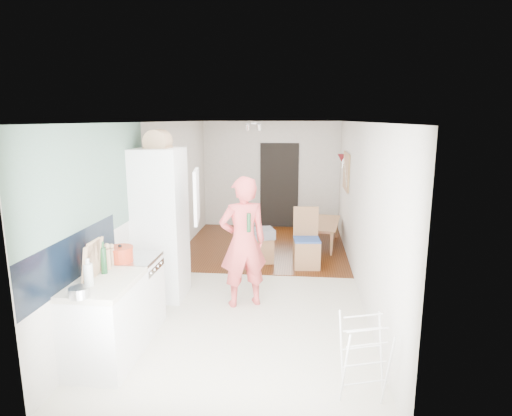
% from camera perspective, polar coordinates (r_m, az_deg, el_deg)
% --- Properties ---
extents(room_shell, '(3.20, 7.00, 2.50)m').
position_cam_1_polar(room_shell, '(6.66, -0.13, 0.58)').
color(room_shell, silver).
rests_on(room_shell, ground).
extents(floor, '(3.20, 7.00, 0.01)m').
position_cam_1_polar(floor, '(7.01, -0.12, -9.49)').
color(floor, beige).
rests_on(floor, ground).
extents(wood_floor_overlay, '(3.20, 3.30, 0.01)m').
position_cam_1_polar(wood_floor_overlay, '(8.75, 1.18, -5.07)').
color(wood_floor_overlay, '#50250D').
rests_on(wood_floor_overlay, room_shell).
extents(sage_wall_panel, '(0.02, 3.00, 1.30)m').
position_cam_1_polar(sage_wall_panel, '(5.10, -20.79, 3.18)').
color(sage_wall_panel, slate).
rests_on(sage_wall_panel, room_shell).
extents(tile_splashback, '(0.02, 1.90, 0.50)m').
position_cam_1_polar(tile_splashback, '(4.77, -23.07, -6.19)').
color(tile_splashback, black).
rests_on(tile_splashback, room_shell).
extents(doorway_recess, '(0.90, 0.04, 2.00)m').
position_cam_1_polar(doorway_recess, '(10.11, 3.12, 2.98)').
color(doorway_recess, black).
rests_on(doorway_recess, room_shell).
extents(base_cabinet, '(0.60, 0.90, 0.86)m').
position_cam_1_polar(base_cabinet, '(4.90, -19.36, -14.46)').
color(base_cabinet, white).
rests_on(base_cabinet, room_shell).
extents(worktop, '(0.62, 0.92, 0.06)m').
position_cam_1_polar(worktop, '(4.72, -19.74, -9.44)').
color(worktop, beige).
rests_on(worktop, room_shell).
extents(range_cooker, '(0.60, 0.60, 0.88)m').
position_cam_1_polar(range_cooker, '(5.52, -16.02, -11.10)').
color(range_cooker, white).
rests_on(range_cooker, room_shell).
extents(cooker_top, '(0.60, 0.60, 0.04)m').
position_cam_1_polar(cooker_top, '(5.36, -16.30, -6.56)').
color(cooker_top, '#B9B9BC').
rests_on(cooker_top, room_shell).
extents(fridge_housing, '(0.66, 0.66, 2.15)m').
position_cam_1_polar(fridge_housing, '(6.22, -12.62, -2.16)').
color(fridge_housing, white).
rests_on(fridge_housing, room_shell).
extents(fridge_door, '(0.14, 0.56, 0.70)m').
position_cam_1_polar(fridge_door, '(5.67, -7.95, 1.58)').
color(fridge_door, white).
rests_on(fridge_door, room_shell).
extents(fridge_interior, '(0.02, 0.52, 0.66)m').
position_cam_1_polar(fridge_interior, '(6.04, -10.03, 2.12)').
color(fridge_interior, white).
rests_on(fridge_interior, room_shell).
extents(pinboard, '(0.03, 0.90, 0.70)m').
position_cam_1_polar(pinboard, '(8.50, 11.96, 4.81)').
color(pinboard, tan).
rests_on(pinboard, room_shell).
extents(pinboard_frame, '(0.00, 0.94, 0.74)m').
position_cam_1_polar(pinboard_frame, '(8.50, 11.86, 4.82)').
color(pinboard_frame, '#A16645').
rests_on(pinboard_frame, room_shell).
extents(wall_sconce, '(0.18, 0.18, 0.16)m').
position_cam_1_polar(wall_sconce, '(9.12, 11.35, 6.56)').
color(wall_sconce, maroon).
rests_on(wall_sconce, room_shell).
extents(person, '(0.92, 0.78, 2.14)m').
position_cam_1_polar(person, '(5.78, -1.73, -3.01)').
color(person, '#DC4E4D').
rests_on(person, floor).
extents(dining_table, '(0.84, 1.29, 0.42)m').
position_cam_1_polar(dining_table, '(8.84, 8.45, -3.65)').
color(dining_table, '#A16645').
rests_on(dining_table, floor).
extents(dining_chair, '(0.48, 0.48, 1.04)m').
position_cam_1_polar(dining_chair, '(7.44, 6.78, -4.07)').
color(dining_chair, '#A16645').
rests_on(dining_chair, floor).
extents(stool, '(0.43, 0.43, 0.47)m').
position_cam_1_polar(stool, '(7.74, 0.94, -5.59)').
color(stool, '#A16645').
rests_on(stool, floor).
extents(grey_drape, '(0.48, 0.48, 0.17)m').
position_cam_1_polar(grey_drape, '(7.61, 0.91, -3.39)').
color(grey_drape, gray).
rests_on(grey_drape, stool).
extents(drying_rack, '(0.48, 0.45, 0.76)m').
position_cam_1_polar(drying_rack, '(4.28, 14.16, -18.94)').
color(drying_rack, white).
rests_on(drying_rack, floor).
extents(bread_bin, '(0.36, 0.35, 0.18)m').
position_cam_1_polar(bread_bin, '(6.14, -12.95, 8.66)').
color(bread_bin, tan).
rests_on(bread_bin, fridge_housing).
extents(red_casserole, '(0.36, 0.36, 0.18)m').
position_cam_1_polar(red_casserole, '(5.23, -17.64, -5.89)').
color(red_casserole, red).
rests_on(red_casserole, cooker_top).
extents(steel_pan, '(0.23, 0.23, 0.10)m').
position_cam_1_polar(steel_pan, '(4.36, -22.50, -10.34)').
color(steel_pan, '#B9B9BC').
rests_on(steel_pan, worktop).
extents(held_bottle, '(0.05, 0.05, 0.25)m').
position_cam_1_polar(held_bottle, '(5.56, -0.96, -1.96)').
color(held_bottle, '#173F1F').
rests_on(held_bottle, person).
extents(bottle_a, '(0.07, 0.07, 0.26)m').
position_cam_1_polar(bottle_a, '(4.73, -21.30, -7.43)').
color(bottle_a, '#173F1F').
rests_on(bottle_a, worktop).
extents(bottle_b, '(0.08, 0.08, 0.28)m').
position_cam_1_polar(bottle_b, '(4.87, -19.65, -6.64)').
color(bottle_b, '#173F1F').
rests_on(bottle_b, worktop).
extents(bottle_c, '(0.11, 0.11, 0.23)m').
position_cam_1_polar(bottle_c, '(4.59, -21.45, -8.28)').
color(bottle_c, silver).
rests_on(bottle_c, worktop).
extents(pepper_mill_front, '(0.07, 0.07, 0.23)m').
position_cam_1_polar(pepper_mill_front, '(5.00, -19.17, -6.46)').
color(pepper_mill_front, tan).
rests_on(pepper_mill_front, worktop).
extents(pepper_mill_back, '(0.05, 0.05, 0.19)m').
position_cam_1_polar(pepper_mill_back, '(5.13, -18.63, -6.18)').
color(pepper_mill_back, tan).
rests_on(pepper_mill_back, worktop).
extents(chopping_boards, '(0.15, 0.31, 0.42)m').
position_cam_1_polar(chopping_boards, '(4.71, -20.98, -6.50)').
color(chopping_boards, tan).
rests_on(chopping_boards, worktop).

